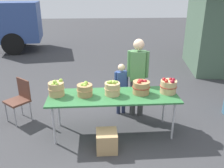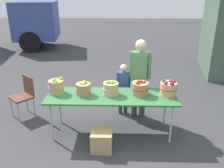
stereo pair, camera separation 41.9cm
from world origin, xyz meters
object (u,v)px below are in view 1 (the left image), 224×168
(market_table, at_px, (113,97))
(folding_chair, at_px, (20,97))
(produce_crate, at_px, (107,141))
(apple_basket_green_1, at_px, (85,90))
(apple_basket_red_0, at_px, (141,87))
(child_customer, at_px, (121,85))
(vendor_adult, at_px, (138,72))
(apple_basket_green_0, at_px, (56,88))
(apple_basket_red_1, at_px, (168,86))
(apple_basket_green_2, at_px, (112,88))

(market_table, bearing_deg, folding_chair, 162.10)
(produce_crate, bearing_deg, apple_basket_green_1, 121.80)
(apple_basket_red_0, xyz_separation_m, child_customer, (-0.28, 0.67, -0.22))
(apple_basket_green_1, height_order, produce_crate, apple_basket_green_1)
(vendor_adult, relative_size, produce_crate, 4.73)
(child_customer, height_order, produce_crate, child_customer)
(apple_basket_red_0, distance_m, child_customer, 0.76)
(market_table, height_order, apple_basket_green_0, apple_basket_green_0)
(market_table, height_order, produce_crate, market_table)
(apple_basket_red_0, relative_size, vendor_adult, 0.20)
(apple_basket_green_1, distance_m, apple_basket_red_1, 1.50)
(apple_basket_red_0, xyz_separation_m, folding_chair, (-2.33, 0.53, -0.36))
(apple_basket_green_1, distance_m, produce_crate, 0.96)
(market_table, relative_size, apple_basket_red_1, 7.45)
(apple_basket_green_1, xyz_separation_m, child_customer, (0.72, 0.70, -0.21))
(produce_crate, bearing_deg, folding_chair, 146.13)
(apple_basket_green_1, xyz_separation_m, vendor_adult, (1.04, 0.61, 0.09))
(apple_basket_green_0, relative_size, apple_basket_red_1, 0.97)
(apple_basket_green_1, bearing_deg, apple_basket_red_0, 1.66)
(apple_basket_green_0, relative_size, apple_basket_red_0, 0.94)
(apple_basket_green_1, xyz_separation_m, apple_basket_red_0, (1.01, 0.03, 0.01))
(apple_basket_green_1, bearing_deg, market_table, -3.51)
(apple_basket_green_2, bearing_deg, vendor_adult, 47.27)
(market_table, xyz_separation_m, apple_basket_red_0, (0.51, 0.06, 0.16))
(apple_basket_green_0, height_order, vendor_adult, vendor_adult)
(apple_basket_green_2, distance_m, apple_basket_red_0, 0.52)
(apple_basket_red_1, bearing_deg, folding_chair, 169.20)
(apple_basket_red_0, height_order, folding_chair, apple_basket_red_0)
(apple_basket_green_0, relative_size, apple_basket_green_1, 1.04)
(child_customer, bearing_deg, vendor_adult, 155.92)
(apple_basket_red_1, relative_size, vendor_adult, 0.19)
(apple_basket_red_0, distance_m, produce_crate, 1.13)
(apple_basket_green_0, bearing_deg, produce_crate, -35.69)
(folding_chair, bearing_deg, apple_basket_green_0, 11.16)
(vendor_adult, xyz_separation_m, child_customer, (-0.32, 0.09, -0.31))
(vendor_adult, bearing_deg, market_table, 63.13)
(apple_basket_green_0, distance_m, apple_basket_green_2, 0.99)
(apple_basket_red_1, height_order, folding_chair, apple_basket_red_1)
(apple_basket_green_1, bearing_deg, child_customer, 44.05)
(vendor_adult, xyz_separation_m, produce_crate, (-0.69, -1.17, -0.79))
(apple_basket_red_1, height_order, produce_crate, apple_basket_red_1)
(child_customer, xyz_separation_m, folding_chair, (-2.05, -0.14, -0.14))
(child_customer, bearing_deg, apple_basket_red_0, 105.04)
(child_customer, distance_m, produce_crate, 1.40)
(vendor_adult, distance_m, folding_chair, 2.41)
(folding_chair, xyz_separation_m, produce_crate, (1.68, -1.13, -0.34))
(apple_basket_green_1, height_order, vendor_adult, vendor_adult)
(vendor_adult, bearing_deg, produce_crate, 73.12)
(folding_chair, height_order, produce_crate, folding_chair)
(apple_basket_green_2, xyz_separation_m, apple_basket_red_0, (0.52, 0.02, -0.01))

